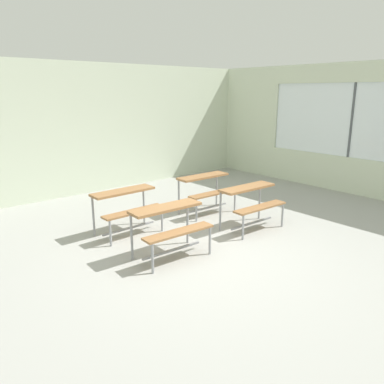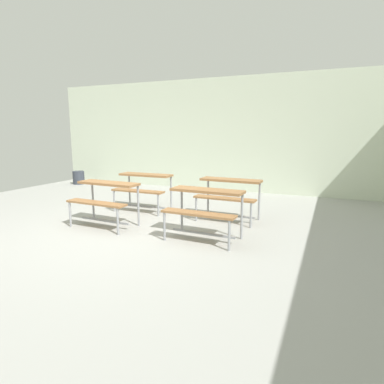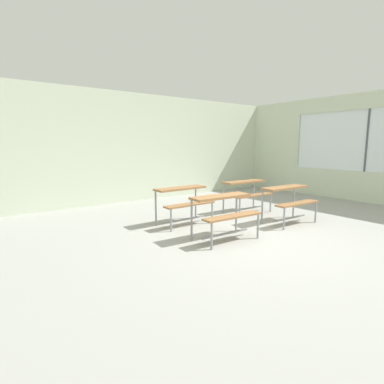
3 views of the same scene
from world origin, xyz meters
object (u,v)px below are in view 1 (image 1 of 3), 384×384
desk_bench_r1c0 (127,202)px  desk_bench_r0c1 (251,198)px  desk_bench_r1c1 (206,185)px  desk_bench_r0c0 (170,220)px

desk_bench_r1c0 → desk_bench_r0c1: bearing=-34.4°
desk_bench_r0c1 → desk_bench_r1c1: size_ratio=1.00×
desk_bench_r0c1 → desk_bench_r1c0: bearing=148.5°
desk_bench_r0c1 → desk_bench_r1c0: 2.15m
desk_bench_r0c1 → desk_bench_r1c1: same height
desk_bench_r0c1 → desk_bench_r1c0: same height
desk_bench_r0c0 → desk_bench_r1c1: (1.80, 1.18, 0.00)m
desk_bench_r0c0 → desk_bench_r1c0: bearing=92.4°
desk_bench_r0c0 → desk_bench_r1c0: same height
desk_bench_r1c1 → desk_bench_r0c0: bearing=-144.7°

